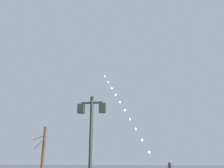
# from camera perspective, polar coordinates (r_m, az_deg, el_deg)

# --- Properties ---
(twin_lantern_lamp_post) EXTENTS (1.24, 0.28, 4.41)m
(twin_lantern_lamp_post) POSITION_cam_1_polar(r_m,az_deg,el_deg) (9.89, -5.26, -10.58)
(twin_lantern_lamp_post) COLOR #1E2D23
(twin_lantern_lamp_post) RESTS_ON ground_plane
(kite_train) EXTENTS (8.05, 10.83, 15.37)m
(kite_train) POSITION_cam_1_polar(r_m,az_deg,el_deg) (30.80, 3.37, -6.88)
(kite_train) COLOR brown
(kite_train) RESTS_ON ground_plane
(bare_tree) EXTENTS (1.16, 2.30, 4.20)m
(bare_tree) POSITION_cam_1_polar(r_m,az_deg,el_deg) (18.72, -16.99, -16.25)
(bare_tree) COLOR #4C3826
(bare_tree) RESTS_ON ground_plane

